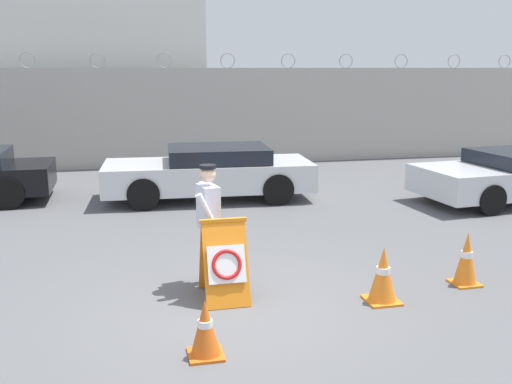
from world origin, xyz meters
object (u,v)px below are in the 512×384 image
at_px(security_guard, 208,219).
at_px(traffic_cone_far, 205,328).
at_px(barricade_sign, 224,260).
at_px(traffic_cone_mid, 466,259).
at_px(parked_car_rear_sedan, 210,172).
at_px(traffic_cone_near, 383,275).

height_order(security_guard, traffic_cone_far, security_guard).
bearing_deg(barricade_sign, security_guard, 102.90).
bearing_deg(traffic_cone_mid, parked_car_rear_sedan, 114.01).
bearing_deg(parked_car_rear_sedan, security_guard, 84.81).
bearing_deg(barricade_sign, traffic_cone_far, -107.32).
relative_size(traffic_cone_mid, parked_car_rear_sedan, 0.16).
xyz_separation_m(traffic_cone_near, traffic_cone_mid, (1.43, 0.31, 0.01)).
bearing_deg(traffic_cone_far, traffic_cone_near, 20.72).
bearing_deg(traffic_cone_far, parked_car_rear_sedan, 81.36).
bearing_deg(barricade_sign, traffic_cone_mid, -4.49).
height_order(traffic_cone_mid, traffic_cone_far, traffic_cone_mid).
relative_size(traffic_cone_near, traffic_cone_far, 1.16).
bearing_deg(parked_car_rear_sedan, traffic_cone_mid, 117.23).
relative_size(traffic_cone_near, traffic_cone_mid, 0.97).
distance_m(barricade_sign, traffic_cone_near, 2.10).
height_order(traffic_cone_far, parked_car_rear_sedan, parked_car_rear_sedan).
xyz_separation_m(barricade_sign, traffic_cone_far, (-0.46, -1.50, -0.23)).
bearing_deg(parked_car_rear_sedan, traffic_cone_near, 104.86).
distance_m(traffic_cone_near, traffic_cone_far, 2.65).
bearing_deg(traffic_cone_near, parked_car_rear_sedan, 101.64).
relative_size(security_guard, traffic_cone_far, 2.68).
bearing_deg(barricade_sign, parked_car_rear_sedan, 83.28).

